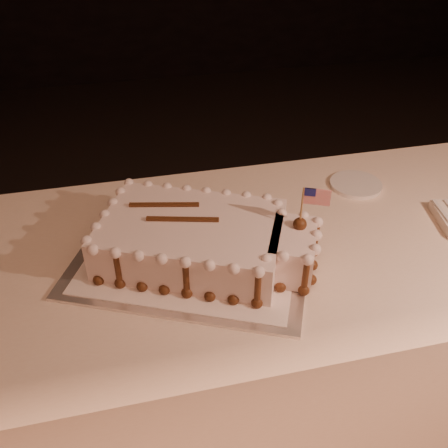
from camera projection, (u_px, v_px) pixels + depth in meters
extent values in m
cube|color=#FBDCC2|center=(279.00, 337.00, 1.52)|extent=(2.40, 0.80, 0.75)
cube|color=silver|center=(193.00, 257.00, 1.23)|extent=(0.69, 0.62, 0.01)
cube|color=white|center=(192.00, 255.00, 1.23)|extent=(0.62, 0.56, 0.00)
cube|color=white|center=(192.00, 239.00, 1.20)|extent=(0.50, 0.43, 0.10)
cube|color=white|center=(292.00, 251.00, 1.16)|extent=(0.16, 0.19, 0.10)
sphere|color=#552D15|center=(99.00, 280.00, 1.14)|extent=(0.03, 0.03, 0.03)
sphere|color=#552D15|center=(120.00, 283.00, 1.13)|extent=(0.03, 0.03, 0.03)
sphere|color=#552D15|center=(142.00, 286.00, 1.13)|extent=(0.03, 0.03, 0.03)
sphere|color=#552D15|center=(164.00, 290.00, 1.12)|extent=(0.03, 0.03, 0.03)
sphere|color=#552D15|center=(187.00, 293.00, 1.11)|extent=(0.03, 0.03, 0.03)
sphere|color=#552D15|center=(210.00, 296.00, 1.10)|extent=(0.03, 0.03, 0.03)
sphere|color=#552D15|center=(233.00, 299.00, 1.09)|extent=(0.03, 0.03, 0.03)
sphere|color=#552D15|center=(257.00, 303.00, 1.08)|extent=(0.03, 0.03, 0.03)
sphere|color=#552D15|center=(264.00, 290.00, 1.12)|extent=(0.03, 0.03, 0.03)
sphere|color=#552D15|center=(280.00, 287.00, 1.12)|extent=(0.03, 0.03, 0.03)
sphere|color=#552D15|center=(304.00, 290.00, 1.12)|extent=(0.03, 0.03, 0.03)
sphere|color=#552D15|center=(311.00, 280.00, 1.14)|extent=(0.03, 0.03, 0.03)
sphere|color=#552D15|center=(312.00, 265.00, 1.19)|extent=(0.03, 0.03, 0.03)
sphere|color=#552D15|center=(314.00, 252.00, 1.23)|extent=(0.03, 0.03, 0.03)
sphere|color=#552D15|center=(300.00, 245.00, 1.25)|extent=(0.03, 0.03, 0.03)
sphere|color=#552D15|center=(279.00, 243.00, 1.26)|extent=(0.03, 0.03, 0.03)
sphere|color=#552D15|center=(276.00, 233.00, 1.29)|extent=(0.03, 0.03, 0.03)
sphere|color=#552D15|center=(265.00, 227.00, 1.31)|extent=(0.03, 0.03, 0.03)
sphere|color=#552D15|center=(246.00, 224.00, 1.32)|extent=(0.03, 0.03, 0.03)
sphere|color=#552D15|center=(226.00, 222.00, 1.33)|extent=(0.03, 0.03, 0.03)
sphere|color=#552D15|center=(207.00, 220.00, 1.34)|extent=(0.03, 0.03, 0.03)
sphere|color=#552D15|center=(188.00, 218.00, 1.35)|extent=(0.03, 0.03, 0.03)
sphere|color=#552D15|center=(169.00, 215.00, 1.35)|extent=(0.03, 0.03, 0.03)
sphere|color=#552D15|center=(151.00, 213.00, 1.36)|extent=(0.03, 0.03, 0.03)
sphere|color=#552D15|center=(133.00, 211.00, 1.37)|extent=(0.03, 0.03, 0.03)
sphere|color=#552D15|center=(125.00, 220.00, 1.33)|extent=(0.03, 0.03, 0.03)
sphere|color=#552D15|center=(117.00, 232.00, 1.29)|extent=(0.03, 0.03, 0.03)
sphere|color=#552D15|center=(110.00, 244.00, 1.25)|extent=(0.03, 0.03, 0.03)
sphere|color=#552D15|center=(101.00, 257.00, 1.21)|extent=(0.03, 0.03, 0.03)
sphere|color=#552D15|center=(93.00, 271.00, 1.17)|extent=(0.03, 0.03, 0.03)
sphere|color=white|center=(93.00, 250.00, 1.09)|extent=(0.03, 0.03, 0.03)
sphere|color=white|center=(115.00, 253.00, 1.08)|extent=(0.03, 0.03, 0.03)
sphere|color=white|center=(138.00, 256.00, 1.07)|extent=(0.03, 0.03, 0.03)
sphere|color=white|center=(161.00, 259.00, 1.07)|extent=(0.03, 0.03, 0.03)
sphere|color=white|center=(185.00, 262.00, 1.06)|extent=(0.03, 0.03, 0.03)
sphere|color=white|center=(209.00, 265.00, 1.05)|extent=(0.03, 0.03, 0.03)
sphere|color=white|center=(234.00, 269.00, 1.04)|extent=(0.03, 0.03, 0.03)
sphere|color=white|center=(259.00, 272.00, 1.03)|extent=(0.03, 0.03, 0.03)
sphere|color=white|center=(266.00, 260.00, 1.06)|extent=(0.03, 0.03, 0.03)
sphere|color=white|center=(283.00, 257.00, 1.07)|extent=(0.03, 0.03, 0.03)
sphere|color=white|center=(308.00, 260.00, 1.06)|extent=(0.03, 0.03, 0.03)
sphere|color=white|center=(315.00, 249.00, 1.09)|extent=(0.03, 0.03, 0.03)
sphere|color=white|center=(317.00, 235.00, 1.13)|extent=(0.03, 0.03, 0.03)
sphere|color=white|center=(318.00, 222.00, 1.18)|extent=(0.03, 0.03, 0.03)
sphere|color=white|center=(304.00, 216.00, 1.20)|extent=(0.03, 0.03, 0.03)
sphere|color=white|center=(282.00, 214.00, 1.20)|extent=(0.03, 0.03, 0.03)
sphere|color=white|center=(278.00, 204.00, 1.24)|extent=(0.03, 0.03, 0.03)
sphere|color=white|center=(267.00, 198.00, 1.26)|extent=(0.03, 0.03, 0.03)
sphere|color=white|center=(246.00, 196.00, 1.27)|extent=(0.03, 0.03, 0.03)
sphere|color=white|center=(226.00, 194.00, 1.28)|extent=(0.03, 0.03, 0.03)
sphere|color=white|center=(206.00, 192.00, 1.28)|extent=(0.03, 0.03, 0.03)
sphere|color=white|center=(187.00, 190.00, 1.29)|extent=(0.03, 0.03, 0.03)
sphere|color=white|center=(167.00, 187.00, 1.30)|extent=(0.03, 0.03, 0.03)
sphere|color=white|center=(148.00, 185.00, 1.31)|extent=(0.03, 0.03, 0.03)
sphere|color=white|center=(129.00, 183.00, 1.32)|extent=(0.03, 0.03, 0.03)
sphere|color=white|center=(121.00, 192.00, 1.28)|extent=(0.03, 0.03, 0.03)
sphere|color=white|center=(113.00, 203.00, 1.24)|extent=(0.03, 0.03, 0.03)
sphere|color=white|center=(105.00, 215.00, 1.20)|extent=(0.03, 0.03, 0.03)
sphere|color=white|center=(96.00, 228.00, 1.16)|extent=(0.03, 0.03, 0.03)
sphere|color=white|center=(86.00, 241.00, 1.12)|extent=(0.03, 0.03, 0.03)
cylinder|color=#552D15|center=(118.00, 269.00, 1.11)|extent=(0.01, 0.01, 0.09)
sphere|color=#552D15|center=(120.00, 282.00, 1.13)|extent=(0.02, 0.02, 0.02)
cylinder|color=#552D15|center=(186.00, 279.00, 1.08)|extent=(0.01, 0.01, 0.09)
sphere|color=#552D15|center=(187.00, 292.00, 1.11)|extent=(0.02, 0.02, 0.02)
cylinder|color=#552D15|center=(258.00, 289.00, 1.06)|extent=(0.01, 0.01, 0.09)
sphere|color=#552D15|center=(257.00, 302.00, 1.08)|extent=(0.02, 0.02, 0.02)
cylinder|color=#552D15|center=(306.00, 276.00, 1.09)|extent=(0.01, 0.01, 0.09)
sphere|color=#552D15|center=(304.00, 289.00, 1.11)|extent=(0.02, 0.02, 0.02)
cylinder|color=#552D15|center=(316.00, 238.00, 1.20)|extent=(0.01, 0.01, 0.09)
sphere|color=#552D15|center=(314.00, 251.00, 1.23)|extent=(0.02, 0.02, 0.02)
cylinder|color=#552D15|center=(277.00, 220.00, 1.26)|extent=(0.01, 0.01, 0.09)
sphere|color=#552D15|center=(276.00, 232.00, 1.29)|extent=(0.02, 0.02, 0.02)
cylinder|color=#552D15|center=(226.00, 209.00, 1.30)|extent=(0.01, 0.01, 0.09)
sphere|color=#552D15|center=(226.00, 221.00, 1.33)|extent=(0.02, 0.02, 0.02)
cylinder|color=#552D15|center=(168.00, 202.00, 1.33)|extent=(0.01, 0.01, 0.09)
sphere|color=#552D15|center=(169.00, 215.00, 1.35)|extent=(0.02, 0.02, 0.02)
cylinder|color=#552D15|center=(123.00, 207.00, 1.31)|extent=(0.01, 0.01, 0.09)
sphere|color=#552D15|center=(125.00, 220.00, 1.33)|extent=(0.02, 0.02, 0.02)
cylinder|color=#552D15|center=(99.00, 243.00, 1.18)|extent=(0.01, 0.01, 0.09)
sphere|color=#552D15|center=(101.00, 256.00, 1.21)|extent=(0.02, 0.02, 0.02)
cube|color=#552D15|center=(164.00, 205.00, 1.22)|extent=(0.17, 0.05, 0.01)
cube|color=#552D15|center=(183.00, 219.00, 1.17)|extent=(0.17, 0.06, 0.01)
sphere|color=#552D15|center=(300.00, 224.00, 1.15)|extent=(0.03, 0.03, 0.03)
cylinder|color=#AB7A49|center=(301.00, 211.00, 1.13)|extent=(0.00, 0.00, 0.12)
cube|color=red|center=(317.00, 197.00, 1.10)|extent=(0.05, 0.03, 0.04)
cube|color=navy|center=(310.00, 192.00, 1.09)|extent=(0.02, 0.01, 0.02)
cube|color=silver|center=(444.00, 214.00, 1.34)|extent=(0.03, 0.13, 0.01)
cylinder|color=silver|center=(356.00, 185.00, 1.51)|extent=(0.16, 0.16, 0.01)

